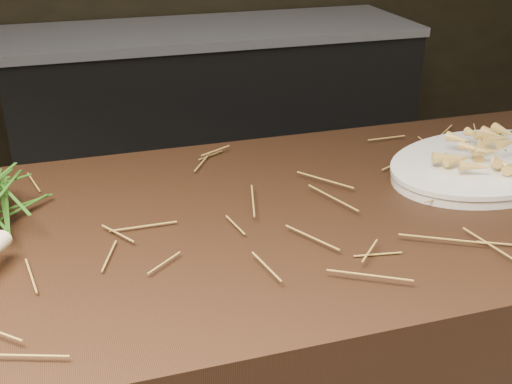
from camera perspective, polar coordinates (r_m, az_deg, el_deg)
The scene contains 4 objects.
back_counter at distance 3.05m, azimuth -3.63°, elevation 6.75°, with size 1.82×0.62×0.84m.
straw_bedding at distance 1.12m, azimuth 3.64°, elevation -1.18°, with size 1.40×0.60×0.02m, color olive, non-canonical shape.
serving_platter at distance 1.34m, azimuth 19.87°, elevation 2.13°, with size 0.43×0.29×0.02m, color white, non-canonical shape.
roasted_veg_heap at distance 1.33m, azimuth 20.10°, elevation 3.53°, with size 0.21×0.15×0.05m, color gold, non-canonical shape.
Camera 1 is at (-0.36, -0.63, 1.42)m, focal length 45.00 mm.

